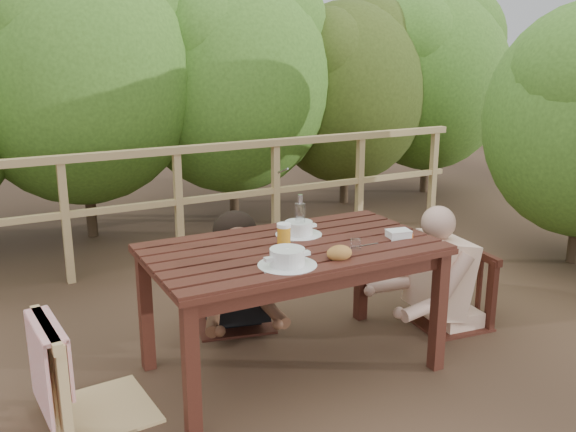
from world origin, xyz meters
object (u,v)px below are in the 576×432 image
woman (230,234)px  soup_near (287,258)px  chair_right (451,257)px  soup_far (299,229)px  chair_left (94,319)px  bread_roll (339,253)px  beer_glass (284,237)px  tumbler (355,246)px  chair_far (232,253)px  bottle (300,216)px  butter_tub (398,235)px  table (292,309)px  diner_right (457,226)px

woman → soup_near: 1.03m
chair_right → woman: 1.45m
woman → soup_far: size_ratio=4.57×
chair_left → bread_roll: 1.26m
chair_left → beer_glass: chair_left is taller
woman → beer_glass: bearing=102.7°
chair_left → tumbler: (1.33, -0.28, 0.25)m
chair_far → bottle: bearing=-59.4°
woman → butter_tub: bearing=139.2°
chair_far → beer_glass: bearing=-77.3°
table → bottle: size_ratio=6.22×
tumbler → butter_tub: size_ratio=0.55×
chair_left → butter_tub: 1.71m
bread_roll → chair_far: bearing=99.7°
table → chair_right: (1.21, 0.05, 0.10)m
diner_right → beer_glass: diner_right is taller
diner_right → bottle: size_ratio=5.30×
woman → soup_far: 0.62m
diner_right → beer_glass: 1.30m
bottle → butter_tub: size_ratio=1.92×
soup_far → bread_roll: bearing=-92.1°
beer_glass → bottle: bearing=40.2°
woman → bread_roll: 1.07m
soup_near → diner_right: bearing=13.0°
soup_near → bottle: 0.52m
beer_glass → tumbler: size_ratio=2.02×
table → chair_right: size_ratio=1.69×
woman → soup_near: (-0.11, -1.01, 0.16)m
table → soup_far: soup_far is taller
table → soup_far: bearing=51.7°
chair_right → soup_far: size_ratio=3.45×
soup_near → woman: bearing=83.7°
chair_far → bottle: 0.71m
table → butter_tub: size_ratio=11.95×
soup_near → beer_glass: size_ratio=2.02×
table → soup_far: size_ratio=5.85×
chair_left → bread_roll: size_ratio=7.42×
soup_near → butter_tub: (0.78, 0.12, -0.02)m
chair_right → woman: size_ratio=0.76×
soup_far → bread_roll: 0.47m
table → soup_near: size_ratio=5.30×
tumbler → butter_tub: 0.35m
bottle → soup_far: bearing=82.1°
table → soup_near: bearing=-122.5°
chair_far → bread_roll: 1.07m
bread_roll → soup_near: bearing=173.7°
soup_far → woman: bearing=108.5°
chair_far → soup_far: chair_far is taller
chair_right → bread_roll: size_ratio=6.72×
diner_right → bottle: (-1.11, 0.09, 0.19)m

